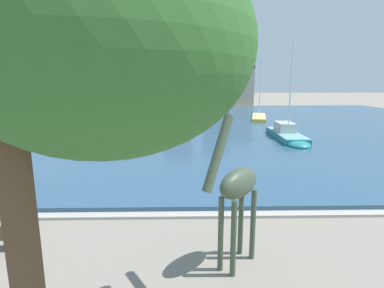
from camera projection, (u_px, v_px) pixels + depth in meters
The scene contains 13 objects.
harbor_water at pixel (179, 123), 39.74m from camera, with size 79.87×54.94×0.32m, color #2D5170.
quay_edge_coping at pixel (165, 215), 12.62m from camera, with size 79.87×0.50×0.12m, color #ADA89E.
giraffe_statue at pixel (236, 187), 8.77m from camera, with size 2.14×2.39×4.92m.
sailboat_black at pixel (95, 138), 27.06m from camera, with size 2.31×8.91×8.60m.
sailboat_yellow at pixel (259, 117), 44.15m from camera, with size 3.93×9.79×8.49m.
sailboat_red at pixel (119, 108), 57.47m from camera, with size 3.32×7.03×8.44m.
sailboat_teal at pixel (288, 136), 27.88m from camera, with size 2.42×8.64×8.78m.
shade_tree at pixel (37, 39), 3.76m from camera, with size 5.42×4.02×7.59m.
townhouse_end_terrace at pixel (125, 83), 70.39m from camera, with size 7.41×7.32×10.42m.
townhouse_corner_house at pixel (144, 85), 70.46m from camera, with size 6.66×6.23×9.20m.
townhouse_narrow_midrow at pixel (178, 77), 69.60m from camera, with size 6.46×6.69×12.76m.
townhouse_wide_warehouse at pixel (215, 79), 71.22m from camera, with size 5.45×7.27×12.24m.
townhouse_tall_gabled at pixel (240, 86), 70.44m from camera, with size 5.52×6.57×9.02m.
Camera 1 is at (0.86, -2.04, 5.50)m, focal length 28.55 mm.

